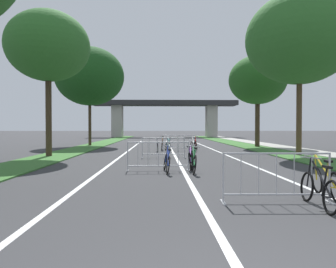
# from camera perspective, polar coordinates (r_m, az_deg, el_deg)

# --- Properties ---
(grass_verge_left) EXTENTS (2.30, 60.84, 0.05)m
(grass_verge_left) POSITION_cam_1_polar(r_m,az_deg,el_deg) (27.78, -13.31, -2.06)
(grass_verge_left) COLOR #386B2D
(grass_verge_left) RESTS_ON ground
(grass_verge_right) EXTENTS (2.30, 60.84, 0.05)m
(grass_verge_right) POSITION_cam_1_polar(r_m,az_deg,el_deg) (28.19, 13.66, -2.01)
(grass_verge_right) COLOR #386B2D
(grass_verge_right) RESTS_ON ground
(sidewalk_path_right) EXTENTS (1.95, 60.84, 0.08)m
(sidewalk_path_right) POSITION_cam_1_polar(r_m,az_deg,el_deg) (28.82, 17.74, -1.94)
(sidewalk_path_right) COLOR #9E9B93
(sidewalk_path_right) RESTS_ON ground
(lane_stripe_center) EXTENTS (0.14, 35.20, 0.01)m
(lane_stripe_center) POSITION_cam_1_polar(r_m,az_deg,el_deg) (19.95, 0.94, -3.34)
(lane_stripe_center) COLOR silver
(lane_stripe_center) RESTS_ON ground
(lane_stripe_right_lane) EXTENTS (0.14, 35.20, 0.01)m
(lane_stripe_right_lane) POSITION_cam_1_polar(r_m,az_deg,el_deg) (20.29, 9.33, -3.28)
(lane_stripe_right_lane) COLOR silver
(lane_stripe_right_lane) RESTS_ON ground
(lane_stripe_left_lane) EXTENTS (0.14, 35.20, 0.01)m
(lane_stripe_left_lane) POSITION_cam_1_polar(r_m,az_deg,el_deg) (20.04, -7.55, -3.33)
(lane_stripe_left_lane) COLOR silver
(lane_stripe_left_lane) RESTS_ON ground
(overpass_bridge) EXTENTS (23.47, 3.92, 5.95)m
(overpass_bridge) POSITION_cam_1_polar(r_m,az_deg,el_deg) (52.64, -0.62, 4.30)
(overpass_bridge) COLOR #2D2D30
(overpass_bridge) RESTS_ON ground
(tree_left_pine_far) EXTENTS (4.39, 4.39, 7.77)m
(tree_left_pine_far) POSITION_cam_1_polar(r_m,az_deg,el_deg) (18.75, -20.55, 14.38)
(tree_left_pine_far) COLOR #3D2D1E
(tree_left_pine_far) RESTS_ON ground
(tree_left_maple_mid) EXTENTS (5.87, 5.87, 8.45)m
(tree_left_maple_mid) POSITION_cam_1_polar(r_m,az_deg,el_deg) (28.64, -13.76, 9.92)
(tree_left_maple_mid) COLOR #3D2D1E
(tree_left_maple_mid) RESTS_ON ground
(tree_right_oak_near) EXTENTS (5.89, 5.89, 8.98)m
(tree_right_oak_near) POSITION_cam_1_polar(r_m,az_deg,el_deg) (19.83, 22.38, 15.37)
(tree_right_oak_near) COLOR #4C3823
(tree_right_oak_near) RESTS_ON ground
(tree_right_pine_near) EXTENTS (4.57, 4.57, 7.32)m
(tree_right_pine_near) POSITION_cam_1_polar(r_m,az_deg,el_deg) (26.86, 15.65, 9.21)
(tree_right_pine_near) COLOR #3D2D1E
(tree_right_pine_near) RESTS_ON ground
(crowd_barrier_nearest) EXTENTS (2.27, 0.49, 1.05)m
(crowd_barrier_nearest) POSITION_cam_1_polar(r_m,az_deg,el_deg) (7.05, 18.72, -7.45)
(crowd_barrier_nearest) COLOR #ADADB2
(crowd_barrier_nearest) RESTS_ON ground
(crowd_barrier_second) EXTENTS (2.28, 0.54, 1.05)m
(crowd_barrier_second) POSITION_cam_1_polar(r_m,az_deg,el_deg) (11.63, -1.75, -4.01)
(crowd_barrier_second) COLOR #ADADB2
(crowd_barrier_second) RESTS_ON ground
(crowd_barrier_third) EXTENTS (2.28, 0.57, 1.05)m
(crowd_barrier_third) POSITION_cam_1_polar(r_m,az_deg,el_deg) (16.66, -0.81, -2.45)
(crowd_barrier_third) COLOR #ADADB2
(crowd_barrier_third) RESTS_ON ground
(crowd_barrier_fourth) EXTENTS (2.28, 0.57, 1.05)m
(crowd_barrier_fourth) POSITION_cam_1_polar(r_m,az_deg,el_deg) (21.73, 1.82, -1.61)
(crowd_barrier_fourth) COLOR #ADADB2
(crowd_barrier_fourth) RESTS_ON ground
(bicycle_red_0) EXTENTS (0.46, 1.65, 0.96)m
(bicycle_red_0) POSITION_cam_1_polar(r_m,az_deg,el_deg) (22.31, 4.94, -1.92)
(bicycle_red_0) COLOR black
(bicycle_red_0) RESTS_ON ground
(bicycle_purple_1) EXTENTS (0.48, 1.68, 0.91)m
(bicycle_purple_1) POSITION_cam_1_polar(r_m,az_deg,el_deg) (12.17, 4.24, -4.51)
(bicycle_purple_1) COLOR black
(bicycle_purple_1) RESTS_ON ground
(bicycle_silver_2) EXTENTS (0.47, 1.61, 0.90)m
(bicycle_silver_2) POSITION_cam_1_polar(r_m,az_deg,el_deg) (21.19, -1.86, -2.15)
(bicycle_silver_2) COLOR black
(bicycle_silver_2) RESTS_ON ground
(bicycle_orange_3) EXTENTS (0.44, 1.76, 0.97)m
(bicycle_orange_3) POSITION_cam_1_polar(r_m,az_deg,el_deg) (22.22, -1.05, -1.90)
(bicycle_orange_3) COLOR black
(bicycle_orange_3) RESTS_ON ground
(bicycle_yellow_4) EXTENTS (0.49, 1.68, 0.97)m
(bicycle_yellow_4) POSITION_cam_1_polar(r_m,az_deg,el_deg) (7.99, 26.21, -7.62)
(bicycle_yellow_4) COLOR black
(bicycle_yellow_4) RESTS_ON ground
(bicycle_teal_5) EXTENTS (0.49, 1.70, 0.95)m
(bicycle_teal_5) POSITION_cam_1_polar(r_m,az_deg,el_deg) (21.27, -0.04, -2.09)
(bicycle_teal_5) COLOR black
(bicycle_teal_5) RESTS_ON ground
(bicycle_black_6) EXTENTS (0.44, 1.71, 0.97)m
(bicycle_black_6) POSITION_cam_1_polar(r_m,az_deg,el_deg) (6.98, 25.17, -8.92)
(bicycle_black_6) COLOR black
(bicycle_black_6) RESTS_ON ground
(bicycle_white_7) EXTENTS (0.45, 1.67, 0.93)m
(bicycle_white_7) POSITION_cam_1_polar(r_m,az_deg,el_deg) (21.24, 4.44, -2.07)
(bicycle_white_7) COLOR black
(bicycle_white_7) RESTS_ON ground
(bicycle_green_8) EXTENTS (0.50, 1.64, 0.93)m
(bicycle_green_8) POSITION_cam_1_polar(r_m,az_deg,el_deg) (11.13, 4.48, -5.02)
(bicycle_green_8) COLOR black
(bicycle_green_8) RESTS_ON ground
(bicycle_blue_9) EXTENTS (0.45, 1.62, 0.95)m
(bicycle_blue_9) POSITION_cam_1_polar(r_m,az_deg,el_deg) (11.17, -0.20, -5.06)
(bicycle_blue_9) COLOR black
(bicycle_blue_9) RESTS_ON ground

